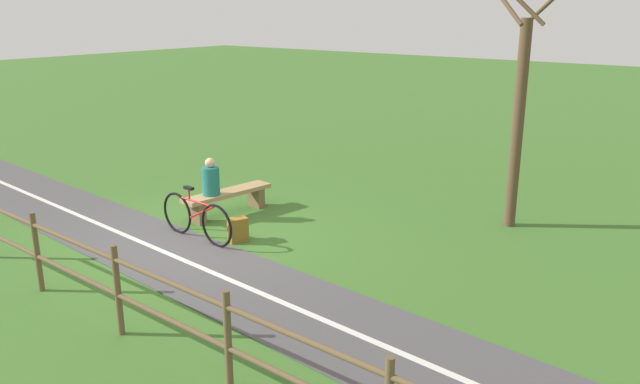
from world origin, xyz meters
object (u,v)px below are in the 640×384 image
person_seated (211,179)px  backpack (238,230)px  bench (228,198)px  tree_far_right (519,112)px  bicycle (196,218)px

person_seated → backpack: bearing=72.7°
bench → tree_far_right: (-2.69, 4.56, 1.76)m
bicycle → bench: bearing=116.3°
backpack → tree_far_right: size_ratio=0.09×
bench → person_seated: size_ratio=2.69×
backpack → bench: bearing=-128.2°
bicycle → tree_far_right: (-4.00, 3.99, 1.70)m
person_seated → bicycle: person_seated is taller
person_seated → bicycle: bearing=40.6°
bicycle → tree_far_right: size_ratio=0.40×
bench → backpack: bearing=59.1°
bicycle → tree_far_right: bearing=47.8°
bench → bicycle: bicycle is taller
person_seated → bicycle: (0.94, 0.62, -0.38)m
bench → bicycle: size_ratio=1.07×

